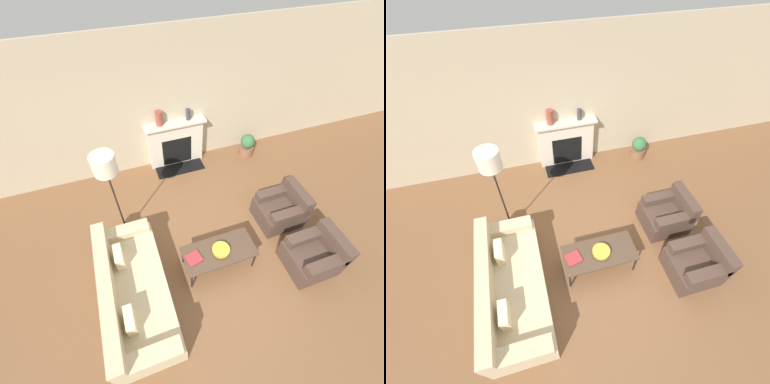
{
  "view_description": "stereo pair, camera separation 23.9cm",
  "coord_description": "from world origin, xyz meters",
  "views": [
    {
      "loc": [
        -1.08,
        -1.76,
        4.22
      ],
      "look_at": [
        -0.0,
        1.34,
        0.45
      ],
      "focal_mm": 24.0,
      "sensor_mm": 36.0,
      "label": 1
    },
    {
      "loc": [
        -0.86,
        -1.83,
        4.22
      ],
      "look_at": [
        -0.0,
        1.34,
        0.45
      ],
      "focal_mm": 24.0,
      "sensor_mm": 36.0,
      "label": 2
    }
  ],
  "objects": [
    {
      "name": "armchair_far",
      "position": [
        1.51,
        0.5,
        0.29
      ],
      "size": [
        0.81,
        0.72,
        0.75
      ],
      "rotation": [
        0.0,
        0.0,
        -1.57
      ],
      "color": "#4C382D",
      "rests_on": "ground_plane"
    },
    {
      "name": "floor_lamp",
      "position": [
        -1.38,
        1.2,
        1.6
      ],
      "size": [
        0.36,
        0.36,
        1.89
      ],
      "color": "black",
      "rests_on": "ground_plane"
    },
    {
      "name": "book",
      "position": [
        -0.44,
        0.01,
        0.46
      ],
      "size": [
        0.28,
        0.26,
        0.02
      ],
      "rotation": [
        0.0,
        0.0,
        0.22
      ],
      "color": "#9E2D33",
      "rests_on": "coffee_table"
    },
    {
      "name": "mantel_vase_left",
      "position": [
        -0.21,
        2.79,
        1.26
      ],
      "size": [
        0.15,
        0.15,
        0.31
      ],
      "color": "brown",
      "rests_on": "fireplace"
    },
    {
      "name": "wall_back",
      "position": [
        0.0,
        2.92,
        1.45
      ],
      "size": [
        18.0,
        0.06,
        2.9
      ],
      "color": "#BCAD8E",
      "rests_on": "ground_plane"
    },
    {
      "name": "potted_plant",
      "position": [
        1.81,
        2.48,
        0.27
      ],
      "size": [
        0.35,
        0.35,
        0.55
      ],
      "color": "brown",
      "rests_on": "ground_plane"
    },
    {
      "name": "mantel_vase_center_left",
      "position": [
        0.42,
        2.79,
        1.22
      ],
      "size": [
        0.1,
        0.1,
        0.24
      ],
      "color": "#3D383D",
      "rests_on": "fireplace"
    },
    {
      "name": "ground_plane",
      "position": [
        0.0,
        0.0,
        0.0
      ],
      "size": [
        18.0,
        18.0,
        0.0
      ],
      "primitive_type": "plane",
      "color": "brown"
    },
    {
      "name": "bowl",
      "position": [
        0.02,
        -0.02,
        0.5
      ],
      "size": [
        0.29,
        0.29,
        0.08
      ],
      "color": "gold",
      "rests_on": "coffee_table"
    },
    {
      "name": "fireplace",
      "position": [
        0.11,
        2.77,
        0.54
      ],
      "size": [
        1.36,
        0.59,
        1.1
      ],
      "color": "beige",
      "rests_on": "ground_plane"
    },
    {
      "name": "armchair_near",
      "position": [
        1.51,
        -0.52,
        0.29
      ],
      "size": [
        0.81,
        0.72,
        0.75
      ],
      "rotation": [
        0.0,
        0.0,
        -1.57
      ],
      "color": "#4C382D",
      "rests_on": "ground_plane"
    },
    {
      "name": "coffee_table",
      "position": [
        -0.0,
        -0.0,
        0.42
      ],
      "size": [
        1.19,
        0.55,
        0.45
      ],
      "color": "#4C3828",
      "rests_on": "ground_plane"
    },
    {
      "name": "couch",
      "position": [
        -1.46,
        -0.13,
        0.3
      ],
      "size": [
        0.93,
        2.13,
        0.79
      ],
      "rotation": [
        0.0,
        0.0,
        1.57
      ],
      "color": "#CCB78E",
      "rests_on": "ground_plane"
    }
  ]
}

